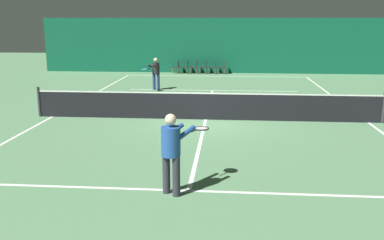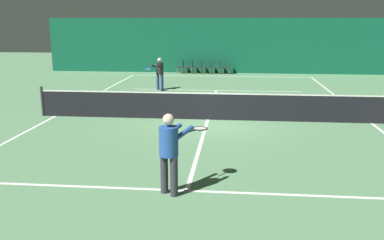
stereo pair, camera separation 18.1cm
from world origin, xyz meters
name	(u,v)px [view 2 (the right image)]	position (x,y,z in m)	size (l,w,h in m)	color
ground_plane	(208,120)	(0.00, 0.00, 0.00)	(60.00, 60.00, 0.00)	#56845B
backdrop_curtain	(222,46)	(0.00, 13.68, 1.76)	(23.00, 0.12, 3.52)	#0F5138
court_line_baseline_far	(220,76)	(0.00, 11.90, 0.00)	(11.00, 0.10, 0.00)	white
court_line_service_far	(216,90)	(0.00, 6.40, 0.00)	(8.25, 0.10, 0.00)	white
court_line_service_near	(187,191)	(0.00, -6.40, 0.00)	(8.25, 0.10, 0.00)	white
court_line_sideline_left	(55,116)	(-5.50, 0.00, 0.00)	(0.10, 23.80, 0.00)	white
court_line_sideline_right	(372,123)	(5.50, 0.00, 0.00)	(0.10, 23.80, 0.00)	white
court_line_centre	(208,120)	(0.00, 0.00, 0.00)	(0.10, 12.80, 0.00)	white
tennis_net	(208,105)	(0.00, 0.00, 0.51)	(12.00, 0.10, 1.07)	black
player_near	(170,148)	(-0.30, -6.57, 0.95)	(1.02, 1.31, 1.63)	#2D2D38
player_far	(159,71)	(-2.81, 6.28, 0.92)	(0.86, 1.34, 1.58)	navy
courtside_chair_0	(181,66)	(-2.60, 13.13, 0.49)	(0.44, 0.44, 0.84)	brown
courtside_chair_1	(190,66)	(-2.00, 13.13, 0.49)	(0.44, 0.44, 0.84)	brown
courtside_chair_2	(200,66)	(-1.40, 13.13, 0.49)	(0.44, 0.44, 0.84)	brown
courtside_chair_3	(209,66)	(-0.80, 13.13, 0.49)	(0.44, 0.44, 0.84)	brown
courtside_chair_4	(218,66)	(-0.20, 13.13, 0.49)	(0.44, 0.44, 0.84)	brown
courtside_chair_5	(228,66)	(0.40, 13.13, 0.49)	(0.44, 0.44, 0.84)	brown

